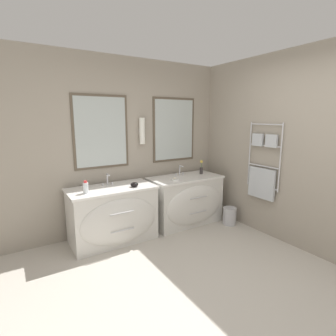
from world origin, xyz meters
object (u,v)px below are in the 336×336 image
at_px(toiletry_bottle, 86,188).
at_px(flower_vase, 201,168).
at_px(vanity_right, 186,200).
at_px(amenity_bowl, 134,185).
at_px(vanity_left, 114,215).
at_px(waste_bin, 230,216).

xyz_separation_m(toiletry_bottle, flower_vase, (1.98, 0.13, 0.02)).
distance_m(vanity_right, amenity_bowl, 1.06).
xyz_separation_m(vanity_left, flower_vase, (1.61, 0.07, 0.48)).
bearing_deg(toiletry_bottle, waste_bin, -9.54).
bearing_deg(vanity_left, waste_bin, -13.27).
height_order(toiletry_bottle, flower_vase, flower_vase).
bearing_deg(vanity_left, amenity_bowl, -18.88).
bearing_deg(toiletry_bottle, vanity_right, 2.12).
height_order(vanity_left, vanity_right, same).
distance_m(vanity_left, waste_bin, 1.88).
height_order(vanity_right, waste_bin, vanity_right).
bearing_deg(amenity_bowl, vanity_right, 5.71).
bearing_deg(waste_bin, flower_vase, 112.72).
relative_size(vanity_left, waste_bin, 4.20).
bearing_deg(toiletry_bottle, amenity_bowl, -3.18).
bearing_deg(amenity_bowl, waste_bin, -12.20).
relative_size(toiletry_bottle, waste_bin, 0.58).
xyz_separation_m(vanity_left, waste_bin, (1.82, -0.43, -0.25)).
height_order(vanity_left, waste_bin, vanity_left).
bearing_deg(amenity_bowl, vanity_left, 161.12).
distance_m(amenity_bowl, waste_bin, 1.70).
bearing_deg(toiletry_bottle, vanity_left, 9.13).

